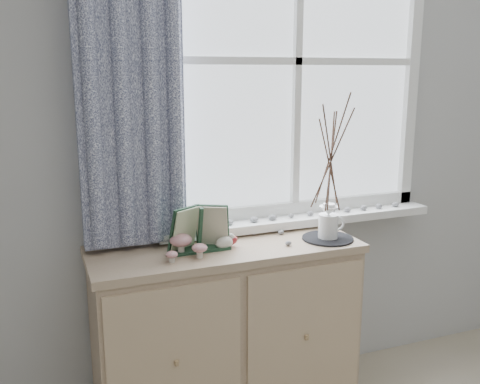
{
  "coord_description": "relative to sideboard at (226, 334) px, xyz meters",
  "views": [
    {
      "loc": [
        -0.9,
        -0.37,
        1.6
      ],
      "look_at": [
        -0.1,
        1.7,
        1.1
      ],
      "focal_mm": 40.0,
      "sensor_mm": 36.0,
      "label": 1
    }
  ],
  "objects": [
    {
      "name": "sideboard",
      "position": [
        0.0,
        0.0,
        0.0
      ],
      "size": [
        1.2,
        0.45,
        0.85
      ],
      "color": "tan",
      "rests_on": "ground"
    },
    {
      "name": "botanical_book",
      "position": [
        -0.12,
        -0.04,
        0.53
      ],
      "size": [
        0.3,
        0.14,
        0.21
      ],
      "primitive_type": null,
      "rotation": [
        0.0,
        0.0,
        0.02
      ],
      "color": "#1E3E29",
      "rests_on": "sideboard"
    },
    {
      "name": "toadstool_cluster",
      "position": [
        -0.21,
        -0.06,
        0.48
      ],
      "size": [
        0.18,
        0.15,
        0.09
      ],
      "color": "beige",
      "rests_on": "sideboard"
    },
    {
      "name": "wooden_eggs",
      "position": [
        -0.02,
        0.05,
        0.45
      ],
      "size": [
        0.14,
        0.17,
        0.07
      ],
      "color": "tan",
      "rests_on": "sideboard"
    },
    {
      "name": "songbird_figurine",
      "position": [
        -0.02,
        -0.03,
        0.46
      ],
      "size": [
        0.13,
        0.09,
        0.06
      ],
      "primitive_type": null,
      "rotation": [
        0.0,
        0.0,
        0.28
      ],
      "color": "silver",
      "rests_on": "sideboard"
    },
    {
      "name": "crocheted_doily",
      "position": [
        0.47,
        -0.08,
        0.43
      ],
      "size": [
        0.24,
        0.24,
        0.01
      ],
      "primitive_type": "cylinder",
      "color": "black",
      "rests_on": "sideboard"
    },
    {
      "name": "twig_pitcher",
      "position": [
        0.47,
        -0.08,
        0.81
      ],
      "size": [
        0.29,
        0.29,
        0.68
      ],
      "rotation": [
        0.0,
        0.0,
        -0.24
      ],
      "color": "white",
      "rests_on": "crocheted_doily"
    },
    {
      "name": "sideboard_pebbles",
      "position": [
        0.3,
        0.0,
        0.43
      ],
      "size": [
        0.33,
        0.23,
        0.02
      ],
      "color": "gray",
      "rests_on": "sideboard"
    }
  ]
}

